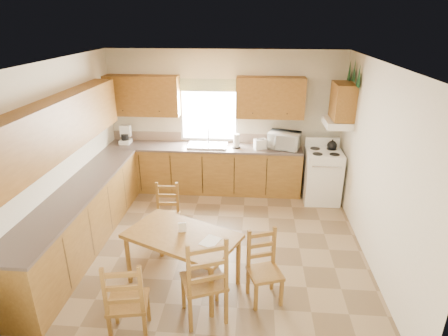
# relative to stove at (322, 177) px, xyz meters

# --- Properties ---
(floor) EXTENTS (4.50, 4.50, 0.00)m
(floor) POSITION_rel_stove_xyz_m (-1.87, -1.68, -0.48)
(floor) COLOR olive
(floor) RESTS_ON ground
(ceiling) EXTENTS (4.50, 4.50, 0.00)m
(ceiling) POSITION_rel_stove_xyz_m (-1.87, -1.68, 2.22)
(ceiling) COLOR brown
(ceiling) RESTS_ON floor
(wall_left) EXTENTS (4.50, 4.50, 0.00)m
(wall_left) POSITION_rel_stove_xyz_m (-4.12, -1.68, 0.87)
(wall_left) COLOR beige
(wall_left) RESTS_ON floor
(wall_right) EXTENTS (4.50, 4.50, 0.00)m
(wall_right) POSITION_rel_stove_xyz_m (0.38, -1.68, 0.87)
(wall_right) COLOR beige
(wall_right) RESTS_ON floor
(wall_back) EXTENTS (4.50, 4.50, 0.00)m
(wall_back) POSITION_rel_stove_xyz_m (-1.87, 0.57, 0.87)
(wall_back) COLOR beige
(wall_back) RESTS_ON floor
(wall_front) EXTENTS (4.50, 4.50, 0.00)m
(wall_front) POSITION_rel_stove_xyz_m (-1.87, -3.93, 0.87)
(wall_front) COLOR beige
(wall_front) RESTS_ON floor
(lower_cab_back) EXTENTS (3.75, 0.60, 0.88)m
(lower_cab_back) POSITION_rel_stove_xyz_m (-2.25, 0.27, -0.04)
(lower_cab_back) COLOR brown
(lower_cab_back) RESTS_ON floor
(lower_cab_left) EXTENTS (0.60, 3.60, 0.88)m
(lower_cab_left) POSITION_rel_stove_xyz_m (-3.82, -1.83, -0.04)
(lower_cab_left) COLOR brown
(lower_cab_left) RESTS_ON floor
(counter_back) EXTENTS (3.75, 0.63, 0.04)m
(counter_back) POSITION_rel_stove_xyz_m (-2.25, 0.27, 0.42)
(counter_back) COLOR brown
(counter_back) RESTS_ON lower_cab_back
(counter_left) EXTENTS (0.63, 3.60, 0.04)m
(counter_left) POSITION_rel_stove_xyz_m (-3.82, -1.83, 0.42)
(counter_left) COLOR brown
(counter_left) RESTS_ON lower_cab_left
(backsplash) EXTENTS (3.75, 0.01, 0.18)m
(backsplash) POSITION_rel_stove_xyz_m (-2.25, 0.56, 0.53)
(backsplash) COLOR gray
(backsplash) RESTS_ON counter_back
(upper_cab_back_left) EXTENTS (1.41, 0.33, 0.75)m
(upper_cab_back_left) POSITION_rel_stove_xyz_m (-3.42, 0.40, 1.38)
(upper_cab_back_left) COLOR brown
(upper_cab_back_left) RESTS_ON wall_back
(upper_cab_back_right) EXTENTS (1.25, 0.33, 0.75)m
(upper_cab_back_right) POSITION_rel_stove_xyz_m (-1.01, 0.40, 1.38)
(upper_cab_back_right) COLOR brown
(upper_cab_back_right) RESTS_ON wall_back
(upper_cab_left) EXTENTS (0.33, 3.60, 0.75)m
(upper_cab_left) POSITION_rel_stove_xyz_m (-3.96, -1.83, 1.38)
(upper_cab_left) COLOR brown
(upper_cab_left) RESTS_ON wall_left
(upper_cab_stove) EXTENTS (0.33, 0.62, 0.62)m
(upper_cab_stove) POSITION_rel_stove_xyz_m (0.21, -0.03, 1.42)
(upper_cab_stove) COLOR brown
(upper_cab_stove) RESTS_ON wall_right
(range_hood) EXTENTS (0.44, 0.62, 0.12)m
(range_hood) POSITION_rel_stove_xyz_m (0.16, -0.03, 1.04)
(range_hood) COLOR white
(range_hood) RESTS_ON wall_right
(window_frame) EXTENTS (1.13, 0.02, 1.18)m
(window_frame) POSITION_rel_stove_xyz_m (-2.17, 0.54, 1.07)
(window_frame) COLOR white
(window_frame) RESTS_ON wall_back
(window_pane) EXTENTS (1.05, 0.01, 1.10)m
(window_pane) POSITION_rel_stove_xyz_m (-2.17, 0.53, 1.07)
(window_pane) COLOR white
(window_pane) RESTS_ON wall_back
(window_valance) EXTENTS (1.19, 0.01, 0.24)m
(window_valance) POSITION_rel_stove_xyz_m (-2.17, 0.51, 1.57)
(window_valance) COLOR #577745
(window_valance) RESTS_ON wall_back
(sink_basin) EXTENTS (0.75, 0.45, 0.04)m
(sink_basin) POSITION_rel_stove_xyz_m (-2.17, 0.27, 0.46)
(sink_basin) COLOR silver
(sink_basin) RESTS_ON counter_back
(pine_decal_a) EXTENTS (0.22, 0.22, 0.36)m
(pine_decal_a) POSITION_rel_stove_xyz_m (0.34, -0.35, 1.90)
(pine_decal_a) COLOR #174626
(pine_decal_a) RESTS_ON wall_right
(pine_decal_b) EXTENTS (0.22, 0.22, 0.36)m
(pine_decal_b) POSITION_rel_stove_xyz_m (0.34, -0.03, 1.94)
(pine_decal_b) COLOR #174626
(pine_decal_b) RESTS_ON wall_right
(pine_decal_c) EXTENTS (0.22, 0.22, 0.36)m
(pine_decal_c) POSITION_rel_stove_xyz_m (0.34, 0.29, 1.90)
(pine_decal_c) COLOR #174626
(pine_decal_c) RESTS_ON wall_right
(stove) EXTENTS (0.64, 0.66, 0.95)m
(stove) POSITION_rel_stove_xyz_m (0.00, 0.00, 0.00)
(stove) COLOR white
(stove) RESTS_ON floor
(coffeemaker) EXTENTS (0.29, 0.32, 0.36)m
(coffeemaker) POSITION_rel_stove_xyz_m (-3.81, 0.32, 0.63)
(coffeemaker) COLOR white
(coffeemaker) RESTS_ON counter_back
(paper_towel) EXTENTS (0.14, 0.14, 0.27)m
(paper_towel) POSITION_rel_stove_xyz_m (-1.62, 0.23, 0.58)
(paper_towel) COLOR white
(paper_towel) RESTS_ON counter_back
(toaster) EXTENTS (0.26, 0.22, 0.19)m
(toaster) POSITION_rel_stove_xyz_m (-1.17, 0.22, 0.54)
(toaster) COLOR white
(toaster) RESTS_ON counter_back
(microwave) EXTENTS (0.62, 0.52, 0.32)m
(microwave) POSITION_rel_stove_xyz_m (-0.72, 0.27, 0.60)
(microwave) COLOR white
(microwave) RESTS_ON counter_back
(dining_table) EXTENTS (1.57, 1.28, 0.73)m
(dining_table) POSITION_rel_stove_xyz_m (-2.15, -2.59, -0.11)
(dining_table) COLOR brown
(dining_table) RESTS_ON floor
(chair_near_left) EXTENTS (0.48, 0.46, 0.99)m
(chair_near_left) POSITION_rel_stove_xyz_m (-2.58, -3.48, 0.02)
(chair_near_left) COLOR brown
(chair_near_left) RESTS_ON floor
(chair_near_right) EXTENTS (0.60, 0.59, 1.11)m
(chair_near_right) POSITION_rel_stove_xyz_m (-1.81, -3.14, 0.08)
(chair_near_right) COLOR brown
(chair_near_right) RESTS_ON floor
(chair_far_left) EXTENTS (0.39, 0.37, 0.88)m
(chair_far_left) POSITION_rel_stove_xyz_m (-2.60, -1.56, -0.03)
(chair_far_left) COLOR brown
(chair_far_left) RESTS_ON floor
(chair_far_right) EXTENTS (0.48, 0.47, 0.91)m
(chair_far_right) POSITION_rel_stove_xyz_m (-1.11, -2.82, -0.02)
(chair_far_right) COLOR brown
(chair_far_right) RESTS_ON floor
(table_paper) EXTENTS (0.28, 0.31, 0.00)m
(table_paper) POSITION_rel_stove_xyz_m (-1.78, -2.71, 0.26)
(table_paper) COLOR white
(table_paper) RESTS_ON dining_table
(table_card) EXTENTS (0.10, 0.04, 0.13)m
(table_card) POSITION_rel_stove_xyz_m (-2.15, -2.53, 0.32)
(table_card) COLOR white
(table_card) RESTS_ON dining_table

